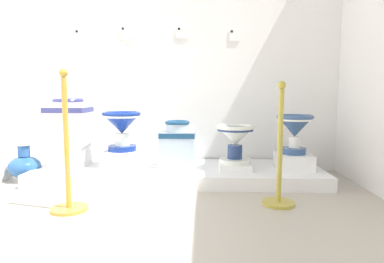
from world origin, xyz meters
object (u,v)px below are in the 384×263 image
Objects in this scene: info_placard_first at (80,35)px; antique_toilet_slender_white at (122,125)px; antique_toilet_pale_glazed at (177,142)px; antique_toilet_rightmost at (295,127)px; antique_toilet_leftmost at (235,138)px; stanchion_post_near_right at (279,169)px; plinth_block_tall_cobalt at (70,155)px; info_placard_third at (183,32)px; plinth_block_rightmost at (294,161)px; plinth_block_pale_glazed at (178,165)px; decorative_vase_companion at (25,166)px; antique_toilet_tall_cobalt at (69,121)px; info_placard_second at (127,33)px; stanchion_post_near_left at (68,171)px; plinth_block_leftmost at (235,166)px; info_placard_fourth at (235,35)px; plinth_block_slender_white at (123,158)px.

antique_toilet_slender_white is at bearing -37.67° from info_placard_first.
antique_toilet_rightmost is (1.15, -0.06, 0.16)m from antique_toilet_pale_glazed.
antique_toilet_leftmost is 0.39× the size of stanchion_post_near_right.
antique_toilet_pale_glazed is at bearing -0.15° from plinth_block_tall_cobalt.
plinth_block_tall_cobalt is 2.09m from stanchion_post_near_right.
stanchion_post_near_right is (0.82, -1.19, -1.25)m from info_placard_third.
plinth_block_tall_cobalt is at bearing 178.45° from plinth_block_rightmost.
antique_toilet_slender_white is 1.14m from antique_toilet_leftmost.
antique_toilet_pale_glazed is 1.16m from antique_toilet_rightmost.
antique_toilet_rightmost is (1.15, -0.06, 0.39)m from plinth_block_pale_glazed.
antique_toilet_tall_cobalt is at bearing 15.28° from decorative_vase_companion.
info_placard_second is 0.15× the size of stanchion_post_near_right.
plinth_block_pale_glazed is at bearing 177.10° from plinth_block_rightmost.
decorative_vase_companion is at bearing -175.81° from antique_toilet_pale_glazed.
antique_toilet_tall_cobalt is 1.30× the size of plinth_block_pale_glazed.
stanchion_post_near_right is (-0.29, -0.69, -0.26)m from antique_toilet_rightmost.
info_placard_first is (-1.12, 0.44, 1.37)m from plinth_block_pale_glazed.
stanchion_post_near_left is at bearing -100.20° from antique_toilet_slender_white.
plinth_block_leftmost is at bearing 33.55° from stanchion_post_near_left.
plinth_block_rightmost is 2.68× the size of info_placard_fourth.
plinth_block_leftmost is (0.57, -0.07, 0.01)m from plinth_block_pale_glazed.
info_placard_first is at bearing 92.67° from plinth_block_tall_cobalt.
antique_toilet_pale_glazed reaches higher than plinth_block_tall_cobalt.
info_placard_third reaches higher than plinth_block_slender_white.
plinth_block_leftmost is 2.62× the size of info_placard_first.
antique_toilet_slender_white is 2.91× the size of info_placard_third.
plinth_block_rightmost is at bearing 1.14° from decorative_vase_companion.
info_placard_first reaches higher than decorative_vase_companion.
info_placard_first is (-1.12, 0.44, 1.13)m from antique_toilet_pale_glazed.
plinth_block_slender_white is 2.50× the size of info_placard_second.
plinth_block_rightmost is at bearing 0.00° from antique_toilet_rightmost.
info_placard_third is (1.13, 0.44, 1.29)m from plinth_block_tall_cobalt.
antique_toilet_rightmost is (2.25, -0.06, -0.05)m from antique_toilet_tall_cobalt.
info_placard_first is 1.88m from stanchion_post_near_left.
stanchion_post_near_right reaches higher than antique_toilet_tall_cobalt.
plinth_block_slender_white is 1.14m from plinth_block_leftmost.
plinth_block_leftmost is 2.23× the size of info_placard_second.
antique_toilet_leftmost is 0.36× the size of stanchion_post_near_left.
antique_toilet_rightmost is (1.71, -0.07, 0.33)m from plinth_block_slender_white.
antique_toilet_pale_glazed is at bearing 0.00° from plinth_block_pale_glazed.
stanchion_post_near_left is (-0.17, -0.95, -0.25)m from antique_toilet_slender_white.
antique_toilet_tall_cobalt reaches higher than decorative_vase_companion.
info_placard_first reaches higher than plinth_block_pale_glazed.
antique_toilet_leftmost is at bearing -93.29° from info_placard_fourth.
info_placard_first reaches higher than plinth_block_slender_white.
info_placard_second reaches higher than antique_toilet_rightmost.
stanchion_post_near_right reaches higher than plinth_block_rightmost.
decorative_vase_companion is (-0.95, -0.12, -0.40)m from antique_toilet_slender_white.
info_placard_second is at bearing 84.02° from stanchion_post_near_left.
info_placard_third is at bearing 180.00° from info_placard_fourth.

